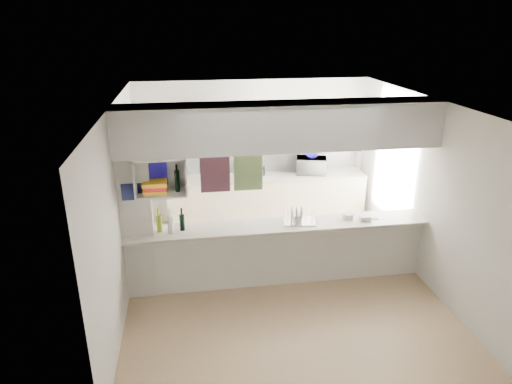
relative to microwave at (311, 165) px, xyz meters
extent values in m
plane|color=tan|center=(-1.03, -2.11, -1.07)|extent=(4.80, 4.80, 0.00)
plane|color=white|center=(-1.03, -2.11, 1.53)|extent=(4.80, 4.80, 0.00)
plane|color=silver|center=(-1.03, 0.29, 0.23)|extent=(4.20, 0.00, 4.20)
plane|color=silver|center=(-3.13, -2.11, 0.23)|extent=(0.00, 4.80, 4.80)
plane|color=silver|center=(1.07, -2.11, 0.23)|extent=(0.00, 4.80, 4.80)
cube|color=silver|center=(-1.03, -2.11, -0.63)|extent=(4.20, 0.15, 0.88)
cube|color=#A79E92|center=(-1.03, -2.11, -0.17)|extent=(4.20, 0.50, 0.04)
cube|color=white|center=(-1.03, -2.11, 1.23)|extent=(4.20, 0.50, 0.60)
cube|color=silver|center=(-2.93, -2.11, 0.23)|extent=(0.40, 0.18, 2.60)
cube|color=#191E4C|center=(-2.93, -2.20, 0.48)|extent=(0.30, 0.01, 0.22)
cube|color=white|center=(-2.93, -2.20, 0.25)|extent=(0.30, 0.01, 0.24)
cube|color=black|center=(-1.88, -1.89, 0.61)|extent=(0.40, 0.02, 0.62)
cube|color=#186F6D|center=(-1.43, -1.89, 0.61)|extent=(0.40, 0.02, 0.62)
cube|color=white|center=(-2.58, -2.21, 0.44)|extent=(0.65, 0.35, 0.02)
cube|color=white|center=(-2.58, -2.21, 0.92)|extent=(0.65, 0.35, 0.02)
cube|color=white|center=(-2.58, -2.05, 0.68)|extent=(0.65, 0.02, 0.50)
cube|color=white|center=(-2.89, -2.21, 0.68)|extent=(0.02, 0.35, 0.50)
cube|color=white|center=(-2.27, -2.21, 0.68)|extent=(0.02, 0.35, 0.50)
cube|color=yellow|center=(-2.66, -2.21, 0.48)|extent=(0.30, 0.24, 0.05)
cube|color=red|center=(-2.66, -2.21, 0.53)|extent=(0.28, 0.22, 0.05)
cube|color=yellow|center=(-2.66, -2.21, 0.58)|extent=(0.30, 0.24, 0.05)
cube|color=#150C89|center=(-2.63, -2.08, 0.68)|extent=(0.26, 0.02, 0.34)
cylinder|color=black|center=(-2.38, -2.21, 0.60)|extent=(0.06, 0.06, 0.28)
cube|color=#EDE6C9|center=(-0.83, -0.01, -0.62)|extent=(3.60, 0.60, 0.90)
cube|color=#A79E92|center=(-0.83, -0.01, -0.16)|extent=(3.60, 0.63, 0.03)
cube|color=silver|center=(-0.83, 0.28, 0.15)|extent=(3.60, 0.03, 0.60)
cube|color=#EDE6C9|center=(-1.03, 0.12, 0.81)|extent=(2.62, 0.34, 0.72)
cube|color=white|center=(-0.28, 0.05, 0.41)|extent=(0.60, 0.46, 0.12)
cube|color=silver|center=(-0.28, -0.18, 0.38)|extent=(0.60, 0.02, 0.05)
imported|color=white|center=(0.00, 0.00, 0.00)|extent=(0.62, 0.49, 0.30)
imported|color=#150C89|center=(0.00, 0.00, 0.18)|extent=(0.23, 0.23, 0.06)
cube|color=silver|center=(-0.73, -2.06, -0.14)|extent=(0.48, 0.39, 0.01)
cylinder|color=white|center=(-0.84, -2.04, -0.03)|extent=(0.04, 0.22, 0.22)
cylinder|color=white|center=(-0.77, -2.05, -0.03)|extent=(0.04, 0.22, 0.22)
cylinder|color=white|center=(-0.71, -2.06, -0.03)|extent=(0.04, 0.22, 0.22)
imported|color=white|center=(-0.79, -2.17, -0.09)|extent=(0.15, 0.15, 0.10)
cylinder|color=black|center=(-2.81, -2.16, -0.04)|extent=(0.07, 0.07, 0.22)
cylinder|color=black|center=(-2.81, -2.16, 0.12)|extent=(0.03, 0.03, 0.10)
cylinder|color=olive|center=(-2.66, -2.08, -0.03)|extent=(0.07, 0.07, 0.24)
cylinder|color=olive|center=(-2.66, -2.08, 0.14)|extent=(0.03, 0.03, 0.10)
cylinder|color=silver|center=(-2.51, -2.16, -0.02)|extent=(0.07, 0.07, 0.25)
cylinder|color=silver|center=(-2.51, -2.16, 0.15)|extent=(0.03, 0.03, 0.10)
cylinder|color=black|center=(-2.36, -2.08, -0.04)|extent=(0.07, 0.07, 0.22)
cylinder|color=black|center=(-2.36, -2.08, 0.12)|extent=(0.03, 0.03, 0.10)
cylinder|color=silver|center=(-0.02, -2.06, -0.11)|extent=(0.15, 0.15, 0.08)
cube|color=silver|center=(0.20, -2.16, -0.12)|extent=(0.15, 0.11, 0.07)
cube|color=black|center=(0.33, -2.13, -0.14)|extent=(0.14, 0.07, 0.01)
cylinder|color=black|center=(-0.91, 0.04, -0.07)|extent=(0.11, 0.11, 0.16)
cube|color=brown|center=(-1.13, 0.07, -0.04)|extent=(0.13, 0.11, 0.21)
camera|label=1|loc=(-2.23, -7.73, 2.51)|focal=32.00mm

